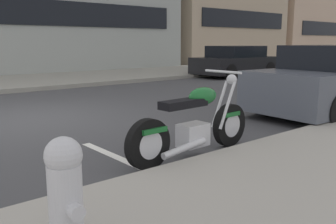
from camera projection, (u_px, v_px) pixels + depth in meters
ground_plane at (29, 119)px, 7.29m from camera, size 260.00×260.00×0.00m
sidewalk_far_curb at (211, 69)px, 19.77m from camera, size 120.00×5.00×0.14m
parking_stall_stripe at (127, 161)px, 4.70m from camera, size 0.12×2.20×0.01m
parked_motorcycle at (195, 125)px, 4.87m from camera, size 2.15×0.62×1.11m
parked_car_mid_block at (334, 81)px, 7.84m from camera, size 4.11×1.97×1.42m
car_opposite_curb at (235, 62)px, 16.35m from camera, size 4.02×1.89×1.32m
fire_hydrant at (65, 192)px, 2.37m from camera, size 0.24×0.36×0.77m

